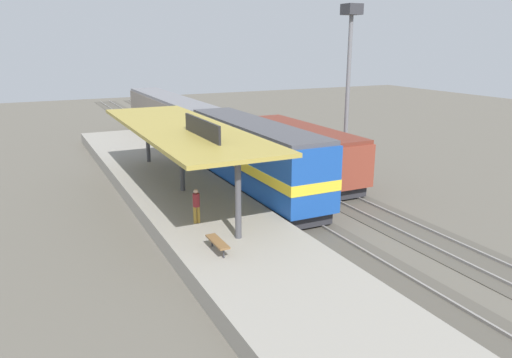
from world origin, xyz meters
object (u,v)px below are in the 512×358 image
Objects in this scene: locomotive at (253,157)px; freight_car at (302,152)px; platform_bench at (218,242)px; light_mast at (349,55)px; passenger_carriage_single at (170,119)px; person_waiting at (196,204)px.

locomotive is 4.96m from freight_car.
platform_bench is 18.61m from light_mast.
light_mast reaches higher than freight_car.
locomotive is 18.00m from passenger_carriage_single.
person_waiting is (-5.65, -23.47, -0.46)m from passenger_carriage_single.
passenger_carriage_single is 24.14m from person_waiting.
locomotive is 1.20× the size of freight_car.
light_mast is at bearing 36.74° from platform_bench.
passenger_carriage_single is at bearing 76.47° from person_waiting.
locomotive is 8.44× the size of person_waiting.
light_mast is (7.80, 1.25, 5.99)m from locomotive.
freight_car is at bearing -74.15° from passenger_carriage_single.
freight_car is at bearing 170.20° from light_mast.
person_waiting is (-10.25, -7.27, -0.12)m from freight_car.
platform_bench is 0.08× the size of passenger_carriage_single.
freight_car is (4.60, 1.80, -0.44)m from locomotive.
freight_car is 1.03× the size of light_mast.
person_waiting reaches higher than platform_bench.
platform_bench is at bearing -143.26° from light_mast.
passenger_carriage_single is 11.70× the size of person_waiting.
passenger_carriage_single is 19.46m from light_mast.
person_waiting is at bearing 84.36° from platform_bench.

